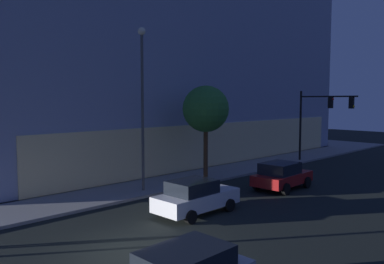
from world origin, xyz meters
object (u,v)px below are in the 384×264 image
street_lamp_sidewalk (142,91)px  sidewalk_tree (206,109)px  traffic_light_far_corner (321,112)px  modern_building (118,50)px  car_red (282,175)px  car_white (196,197)px

street_lamp_sidewalk → sidewalk_tree: 5.24m
traffic_light_far_corner → modern_building: bearing=108.1°
street_lamp_sidewalk → sidewalk_tree: (5.12, -0.04, -1.11)m
traffic_light_far_corner → car_red: 11.07m
modern_building → traffic_light_far_corner: modern_building is taller
modern_building → car_red: bearing=-99.0°
traffic_light_far_corner → car_white: 17.92m
sidewalk_tree → modern_building: bearing=74.3°
sidewalk_tree → street_lamp_sidewalk: bearing=179.5°
modern_building → street_lamp_sidewalk: bearing=-119.8°
traffic_light_far_corner → sidewalk_tree: (-11.49, 2.16, 0.36)m
traffic_light_far_corner → car_white: size_ratio=1.38×
street_lamp_sidewalk → traffic_light_far_corner: bearing=-7.5°
traffic_light_far_corner → street_lamp_sidewalk: street_lamp_sidewalk is taller
car_red → sidewalk_tree: bearing=105.5°
sidewalk_tree → car_white: bearing=-139.7°
car_white → car_red: 7.23m
traffic_light_far_corner → street_lamp_sidewalk: 16.83m
modern_building → traffic_light_far_corner: bearing=-71.9°
street_lamp_sidewalk → car_white: street_lamp_sidewalk is taller
modern_building → street_lamp_sidewalk: modern_building is taller
modern_building → traffic_light_far_corner: size_ratio=6.08×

